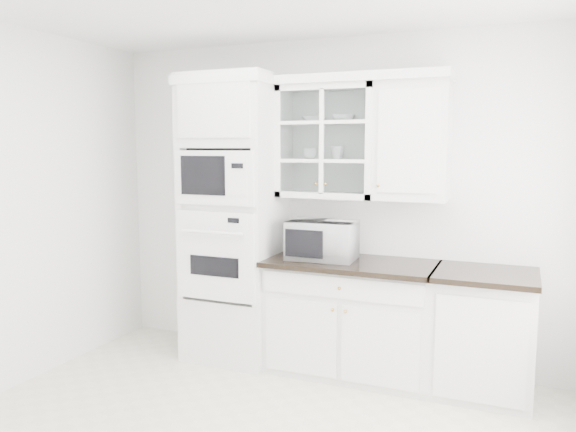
% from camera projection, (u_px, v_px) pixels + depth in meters
% --- Properties ---
extents(room_shell, '(4.00, 3.50, 2.70)m').
position_uv_depth(room_shell, '(264.00, 152.00, 3.49)').
color(room_shell, white).
rests_on(room_shell, ground).
extents(oven_column, '(0.76, 0.68, 2.40)m').
position_uv_depth(oven_column, '(234.00, 219.00, 4.75)').
color(oven_column, silver).
rests_on(oven_column, ground).
extents(base_cabinet_run, '(1.32, 0.67, 0.92)m').
position_uv_depth(base_cabinet_run, '(351.00, 317.00, 4.48)').
color(base_cabinet_run, silver).
rests_on(base_cabinet_run, ground).
extents(extra_base_cabinet, '(0.72, 0.67, 0.92)m').
position_uv_depth(extra_base_cabinet, '(483.00, 332.00, 4.09)').
color(extra_base_cabinet, silver).
rests_on(extra_base_cabinet, ground).
extents(upper_cabinet_glass, '(0.80, 0.33, 0.90)m').
position_uv_depth(upper_cabinet_glass, '(328.00, 142.00, 4.53)').
color(upper_cabinet_glass, silver).
rests_on(upper_cabinet_glass, room_shell).
extents(upper_cabinet_solid, '(0.55, 0.33, 0.90)m').
position_uv_depth(upper_cabinet_solid, '(413.00, 141.00, 4.27)').
color(upper_cabinet_solid, silver).
rests_on(upper_cabinet_solid, room_shell).
extents(crown_molding, '(2.14, 0.38, 0.07)m').
position_uv_depth(crown_molding, '(316.00, 81.00, 4.49)').
color(crown_molding, white).
rests_on(crown_molding, room_shell).
extents(countertop_microwave, '(0.55, 0.47, 0.31)m').
position_uv_depth(countertop_microwave, '(323.00, 240.00, 4.47)').
color(countertop_microwave, white).
rests_on(countertop_microwave, base_cabinet_run).
extents(bowl_a, '(0.25, 0.25, 0.05)m').
position_uv_depth(bowl_a, '(313.00, 119.00, 4.57)').
color(bowl_a, white).
rests_on(bowl_a, upper_cabinet_glass).
extents(bowl_b, '(0.21, 0.21, 0.06)m').
position_uv_depth(bowl_b, '(343.00, 118.00, 4.48)').
color(bowl_b, white).
rests_on(bowl_b, upper_cabinet_glass).
extents(cup_a, '(0.12, 0.12, 0.09)m').
position_uv_depth(cup_a, '(311.00, 154.00, 4.60)').
color(cup_a, white).
rests_on(cup_a, upper_cabinet_glass).
extents(cup_b, '(0.12, 0.12, 0.11)m').
position_uv_depth(cup_b, '(337.00, 153.00, 4.51)').
color(cup_b, white).
rests_on(cup_b, upper_cabinet_glass).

